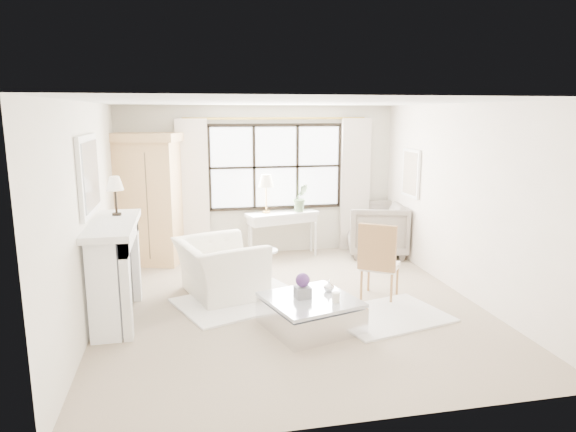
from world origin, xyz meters
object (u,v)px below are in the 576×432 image
at_px(coffee_table, 310,313).
at_px(club_armchair, 220,268).
at_px(armoire, 148,198).
at_px(console_table, 282,234).

bearing_deg(coffee_table, club_armchair, 109.17).
xyz_separation_m(club_armchair, coffee_table, (0.98, -1.37, -0.22)).
height_order(armoire, coffee_table, armoire).
bearing_deg(console_table, club_armchair, -137.96).
height_order(console_table, coffee_table, console_table).
relative_size(armoire, coffee_table, 1.80).
xyz_separation_m(console_table, coffee_table, (-0.28, -3.27, -0.22)).
bearing_deg(club_armchair, armoire, 13.15).
bearing_deg(club_armchair, coffee_table, -161.07).
height_order(armoire, club_armchair, armoire).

